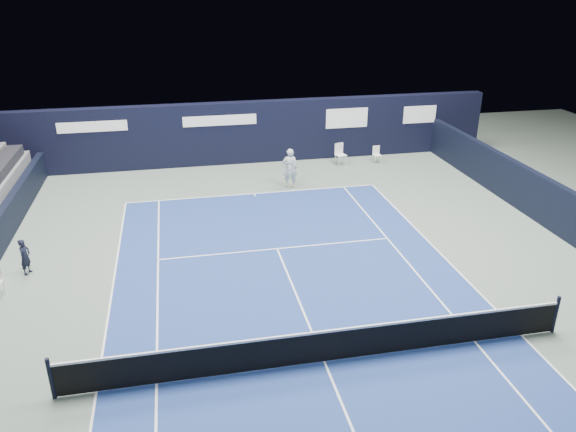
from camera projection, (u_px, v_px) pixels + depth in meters
name	position (u px, v px, depth m)	size (l,w,h in m)	color
ground	(306.00, 318.00, 15.85)	(48.00, 48.00, 0.00)	#5A6B5E
court_surface	(324.00, 362.00, 14.05)	(10.97, 23.77, 0.01)	navy
enclosure_wall_right	(554.00, 207.00, 21.03)	(0.30, 22.00, 1.80)	black
folding_chair_back_a	(339.00, 150.00, 28.33)	(0.57, 0.60, 1.07)	white
folding_chair_back_b	(377.00, 153.00, 28.67)	(0.40, 0.39, 0.85)	white
line_judge	(25.00, 257.00, 17.95)	(0.44, 0.29, 1.21)	black
court_markings	(324.00, 362.00, 14.05)	(11.03, 23.83, 0.00)	white
tennis_net	(325.00, 345.00, 13.85)	(12.90, 0.10, 1.10)	black
back_sponsor_wall	(240.00, 133.00, 28.25)	(26.00, 0.63, 3.10)	black
tennis_player	(290.00, 168.00, 25.15)	(0.73, 0.89, 1.81)	silver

